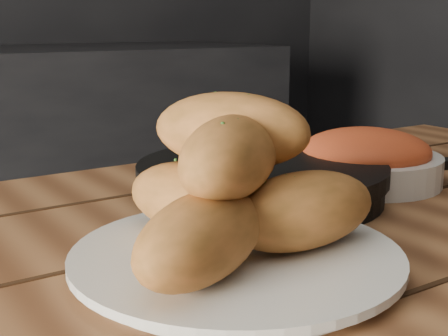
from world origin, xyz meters
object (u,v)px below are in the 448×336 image
at_px(bread_rolls, 233,187).
at_px(skillet, 263,180).
at_px(bowl, 366,159).
at_px(plate, 236,259).

distance_m(bread_rolls, skillet, 0.24).
bearing_deg(bowl, skillet, 174.13).
xyz_separation_m(plate, bread_rolls, (-0.00, 0.00, 0.07)).
height_order(plate, bowl, bowl).
distance_m(skillet, bowl, 0.17).
bearing_deg(plate, bread_rolls, 117.07).
bearing_deg(bowl, plate, -154.15).
xyz_separation_m(skillet, bowl, (0.16, -0.02, 0.01)).
height_order(plate, bread_rolls, bread_rolls).
distance_m(plate, skillet, 0.24).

